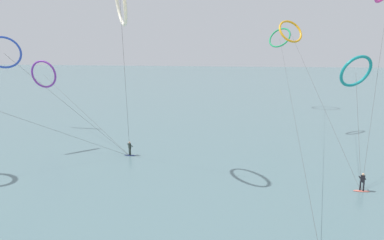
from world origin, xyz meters
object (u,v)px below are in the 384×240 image
at_px(surfer_navy, 130,149).
at_px(kite_teal, 356,71).
at_px(kite_emerald, 280,38).
at_px(kite_violet, 44,74).
at_px(kite_cobalt, 4,52).
at_px(surfer_coral, 362,183).
at_px(kite_amber, 291,32).

bearing_deg(surfer_navy, kite_teal, 46.69).
bearing_deg(kite_emerald, surfer_navy, -83.09).
bearing_deg(kite_violet, kite_cobalt, 105.77).
relative_size(surfer_coral, kite_teal, 0.14).
bearing_deg(kite_teal, surfer_navy, -18.82).
distance_m(surfer_coral, kite_violet, 45.10).
distance_m(surfer_navy, kite_amber, 27.66).
height_order(kite_amber, kite_violet, kite_amber).
height_order(kite_violet, kite_cobalt, kite_cobalt).
bearing_deg(surfer_coral, kite_cobalt, -154.87).
relative_size(kite_amber, kite_emerald, 0.42).
height_order(surfer_navy, kite_amber, kite_amber).
relative_size(surfer_coral, kite_cobalt, 0.10).
relative_size(kite_violet, kite_teal, 1.62).
bearing_deg(surfer_coral, kite_violet, -169.19).
bearing_deg(kite_amber, surfer_navy, -173.92).
bearing_deg(kite_teal, kite_cobalt, -20.44).
relative_size(kite_violet, kite_emerald, 0.35).
xyz_separation_m(surfer_navy, kite_emerald, (20.18, 34.67, 13.42)).
xyz_separation_m(kite_violet, kite_teal, (41.81, -9.46, 1.53)).
xyz_separation_m(surfer_navy, surfer_coral, (23.48, -6.95, 0.00)).
distance_m(kite_amber, kite_violet, 36.96).
distance_m(surfer_coral, kite_amber, 25.47).
relative_size(kite_emerald, kite_cobalt, 3.31).
bearing_deg(kite_teal, kite_amber, -89.08).
height_order(surfer_coral, kite_emerald, kite_emerald).
xyz_separation_m(surfer_coral, kite_cobalt, (-38.14, 6.87, 11.13)).
bearing_deg(surfer_navy, kite_emerald, 101.79).
distance_m(kite_violet, kite_teal, 42.90).
xyz_separation_m(surfer_navy, kite_amber, (19.41, 14.05, 13.82)).
bearing_deg(kite_cobalt, kite_amber, -23.26).
relative_size(kite_teal, kite_emerald, 0.21).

